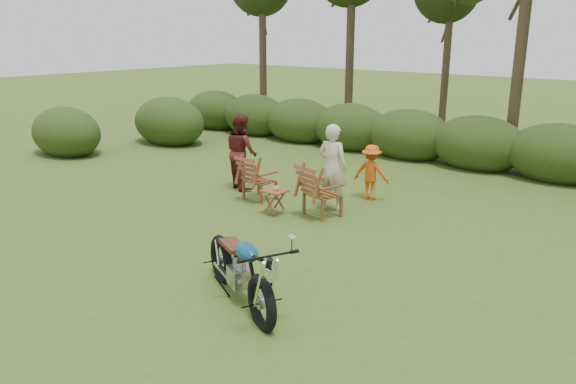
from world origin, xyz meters
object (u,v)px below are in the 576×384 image
Objects in this scene: lawn_chair_right at (322,215)px; child at (370,199)px; lawn_chair_left at (260,199)px; adult_a at (332,209)px; adult_b at (242,188)px; motorcycle at (240,300)px; side_table at (274,202)px; cup at (277,188)px.

lawn_chair_right is 1.57m from child.
adult_a reaches higher than lawn_chair_left.
adult_b reaches higher than child.
lawn_chair_left is at bearing 27.48° from child.
motorcycle is at bearing 155.69° from adult_b.
lawn_chair_left is 1.99× the size of side_table.
motorcycle is at bearing 102.67° from adult_a.
side_table is 0.30m from cup.
lawn_chair_left is 1.66m from adult_a.
adult_b is (-1.89, 0.97, -0.54)m from cup.
lawn_chair_right is 2.10× the size of side_table.
lawn_chair_right is at bearing 34.92° from side_table.
motorcycle is 3.71m from side_table.
motorcycle is at bearing -56.36° from side_table.
motorcycle is 1.20× the size of adult_a.
lawn_chair_left is (-1.70, 0.04, 0.00)m from lawn_chair_right.
adult_b is at bearing 158.69° from motorcycle.
adult_a reaches higher than child.
motorcycle reaches higher than cup.
adult_a is (0.69, 0.99, -0.25)m from side_table.
lawn_chair_left is 0.57× the size of adult_b.
adult_a is 1.48× the size of child.
adult_a is at bearing -64.18° from lawn_chair_right.
adult_b is at bearing 151.65° from side_table.
child is at bearing 66.60° from side_table.
child is (-1.14, 5.20, 0.00)m from motorcycle.
adult_b is at bearing 9.50° from child.
lawn_chair_right is 0.87× the size of child.
adult_a reaches higher than lawn_chair_right.
lawn_chair_left is 1.02m from adult_b.
adult_a is at bearing 133.49° from motorcycle.
cup is at bearing 48.92° from lawn_chair_right.
adult_b is at bearing 4.31° from lawn_chair_right.
adult_a reaches higher than side_table.
child is at bearing -136.12° from adult_b.
adult_b is 1.44× the size of child.
adult_a is at bearing -158.17° from adult_b.
adult_b reaches higher than motorcycle.
motorcycle is at bearing 123.48° from lawn_chair_right.
child is at bearing 67.16° from cup.
cup is 0.07× the size of adult_b.
lawn_chair_right is 0.61× the size of adult_b.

